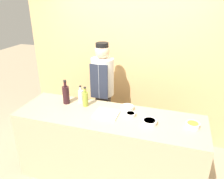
{
  "coord_description": "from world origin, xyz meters",
  "views": [
    {
      "loc": [
        0.72,
        -2.15,
        2.25
      ],
      "look_at": [
        0.0,
        0.14,
        1.22
      ],
      "focal_mm": 35.0,
      "sensor_mm": 36.0,
      "label": 1
    }
  ],
  "objects_px": {
    "sauce_bowl_brown": "(149,122)",
    "sauce_bowl_yellow": "(193,125)",
    "sauce_bowl_red": "(131,114)",
    "cutting_board": "(106,114)",
    "bottle_wine": "(66,94)",
    "bottle_oil": "(85,99)",
    "sauce_bowl_orange": "(127,108)",
    "bottle_clear": "(81,96)",
    "chef_center": "(103,93)"
  },
  "relations": [
    {
      "from": "sauce_bowl_yellow",
      "to": "chef_center",
      "type": "relative_size",
      "value": 0.09
    },
    {
      "from": "sauce_bowl_brown",
      "to": "sauce_bowl_red",
      "type": "bearing_deg",
      "value": 154.87
    },
    {
      "from": "sauce_bowl_brown",
      "to": "bottle_wine",
      "type": "bearing_deg",
      "value": 170.44
    },
    {
      "from": "sauce_bowl_orange",
      "to": "bottle_clear",
      "type": "xyz_separation_m",
      "value": [
        -0.64,
        0.02,
        0.06
      ]
    },
    {
      "from": "sauce_bowl_yellow",
      "to": "bottle_clear",
      "type": "xyz_separation_m",
      "value": [
        -1.41,
        0.19,
        0.06
      ]
    },
    {
      "from": "sauce_bowl_brown",
      "to": "chef_center",
      "type": "distance_m",
      "value": 1.07
    },
    {
      "from": "sauce_bowl_red",
      "to": "bottle_wine",
      "type": "xyz_separation_m",
      "value": [
        -0.89,
        0.08,
        0.1
      ]
    },
    {
      "from": "sauce_bowl_red",
      "to": "bottle_clear",
      "type": "xyz_separation_m",
      "value": [
        -0.71,
        0.15,
        0.07
      ]
    },
    {
      "from": "bottle_oil",
      "to": "sauce_bowl_yellow",
      "type": "bearing_deg",
      "value": -5.12
    },
    {
      "from": "sauce_bowl_brown",
      "to": "bottle_clear",
      "type": "distance_m",
      "value": 0.99
    },
    {
      "from": "bottle_wine",
      "to": "bottle_clear",
      "type": "relative_size",
      "value": 1.36
    },
    {
      "from": "sauce_bowl_yellow",
      "to": "cutting_board",
      "type": "height_order",
      "value": "sauce_bowl_yellow"
    },
    {
      "from": "bottle_oil",
      "to": "bottle_wine",
      "type": "bearing_deg",
      "value": -179.07
    },
    {
      "from": "sauce_bowl_orange",
      "to": "bottle_oil",
      "type": "relative_size",
      "value": 0.59
    },
    {
      "from": "sauce_bowl_brown",
      "to": "sauce_bowl_red",
      "type": "relative_size",
      "value": 1.42
    },
    {
      "from": "sauce_bowl_orange",
      "to": "sauce_bowl_yellow",
      "type": "xyz_separation_m",
      "value": [
        0.77,
        -0.17,
        -0.0
      ]
    },
    {
      "from": "cutting_board",
      "to": "bottle_clear",
      "type": "relative_size",
      "value": 1.17
    },
    {
      "from": "sauce_bowl_brown",
      "to": "chef_center",
      "type": "bearing_deg",
      "value": 138.61
    },
    {
      "from": "sauce_bowl_yellow",
      "to": "bottle_oil",
      "type": "xyz_separation_m",
      "value": [
        -1.31,
        0.12,
        0.07
      ]
    },
    {
      "from": "bottle_clear",
      "to": "sauce_bowl_yellow",
      "type": "bearing_deg",
      "value": -7.69
    },
    {
      "from": "bottle_wine",
      "to": "chef_center",
      "type": "bearing_deg",
      "value": 57.76
    },
    {
      "from": "sauce_bowl_orange",
      "to": "sauce_bowl_yellow",
      "type": "bearing_deg",
      "value": -12.69
    },
    {
      "from": "bottle_wine",
      "to": "bottle_clear",
      "type": "distance_m",
      "value": 0.19
    },
    {
      "from": "sauce_bowl_yellow",
      "to": "bottle_clear",
      "type": "bearing_deg",
      "value": 172.31
    },
    {
      "from": "cutting_board",
      "to": "sauce_bowl_brown",
      "type": "bearing_deg",
      "value": -6.18
    },
    {
      "from": "sauce_bowl_orange",
      "to": "bottle_clear",
      "type": "distance_m",
      "value": 0.64
    },
    {
      "from": "bottle_oil",
      "to": "sauce_bowl_red",
      "type": "bearing_deg",
      "value": -7.61
    },
    {
      "from": "sauce_bowl_red",
      "to": "bottle_oil",
      "type": "relative_size",
      "value": 0.43
    },
    {
      "from": "sauce_bowl_yellow",
      "to": "bottle_oil",
      "type": "distance_m",
      "value": 1.32
    },
    {
      "from": "sauce_bowl_orange",
      "to": "bottle_clear",
      "type": "bearing_deg",
      "value": 178.49
    },
    {
      "from": "cutting_board",
      "to": "chef_center",
      "type": "xyz_separation_m",
      "value": [
        -0.28,
        0.65,
        -0.03
      ]
    },
    {
      "from": "bottle_wine",
      "to": "sauce_bowl_red",
      "type": "bearing_deg",
      "value": -4.99
    },
    {
      "from": "sauce_bowl_yellow",
      "to": "cutting_board",
      "type": "relative_size",
      "value": 0.53
    },
    {
      "from": "bottle_oil",
      "to": "sauce_bowl_orange",
      "type": "bearing_deg",
      "value": 5.92
    },
    {
      "from": "sauce_bowl_orange",
      "to": "bottle_oil",
      "type": "bearing_deg",
      "value": -174.08
    },
    {
      "from": "bottle_oil",
      "to": "bottle_wine",
      "type": "xyz_separation_m",
      "value": [
        -0.27,
        -0.0,
        0.02
      ]
    },
    {
      "from": "sauce_bowl_yellow",
      "to": "chef_center",
      "type": "xyz_separation_m",
      "value": [
        -1.26,
        0.63,
        -0.06
      ]
    },
    {
      "from": "sauce_bowl_brown",
      "to": "sauce_bowl_orange",
      "type": "xyz_separation_m",
      "value": [
        -0.31,
        0.25,
        0.0
      ]
    },
    {
      "from": "sauce_bowl_yellow",
      "to": "bottle_wine",
      "type": "distance_m",
      "value": 1.59
    },
    {
      "from": "cutting_board",
      "to": "sauce_bowl_yellow",
      "type": "bearing_deg",
      "value": 1.2
    },
    {
      "from": "sauce_bowl_red",
      "to": "bottle_wine",
      "type": "height_order",
      "value": "bottle_wine"
    },
    {
      "from": "bottle_clear",
      "to": "cutting_board",
      "type": "bearing_deg",
      "value": -26.07
    },
    {
      "from": "cutting_board",
      "to": "bottle_wine",
      "type": "distance_m",
      "value": 0.63
    },
    {
      "from": "sauce_bowl_brown",
      "to": "sauce_bowl_yellow",
      "type": "distance_m",
      "value": 0.46
    },
    {
      "from": "sauce_bowl_yellow",
      "to": "bottle_clear",
      "type": "distance_m",
      "value": 1.42
    },
    {
      "from": "sauce_bowl_red",
      "to": "cutting_board",
      "type": "height_order",
      "value": "sauce_bowl_red"
    },
    {
      "from": "bottle_wine",
      "to": "bottle_clear",
      "type": "height_order",
      "value": "bottle_wine"
    },
    {
      "from": "sauce_bowl_red",
      "to": "bottle_oil",
      "type": "height_order",
      "value": "bottle_oil"
    },
    {
      "from": "sauce_bowl_red",
      "to": "chef_center",
      "type": "distance_m",
      "value": 0.82
    },
    {
      "from": "sauce_bowl_red",
      "to": "cutting_board",
      "type": "xyz_separation_m",
      "value": [
        -0.28,
        -0.06,
        -0.01
      ]
    }
  ]
}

